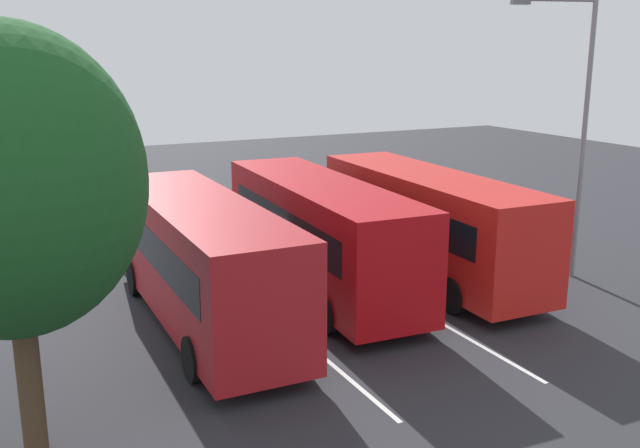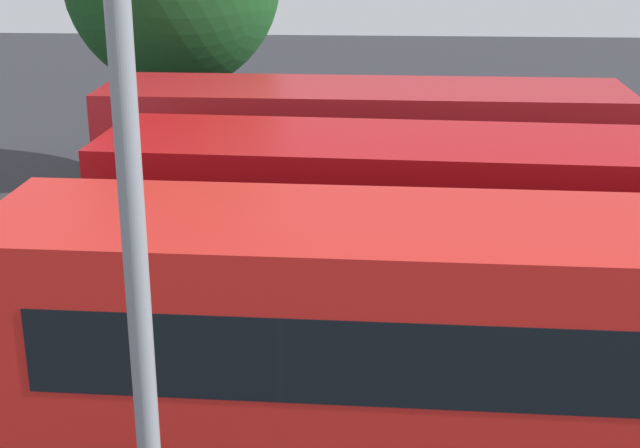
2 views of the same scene
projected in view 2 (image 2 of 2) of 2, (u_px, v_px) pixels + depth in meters
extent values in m
plane|color=#2B2B30|center=(403.00, 338.00, 14.98)|extent=(72.47, 72.47, 0.00)
cube|color=red|center=(423.00, 343.00, 10.66)|extent=(10.09, 2.83, 3.02)
cube|color=black|center=(423.00, 274.00, 11.69)|extent=(8.41, 0.35, 0.97)
cube|color=black|center=(427.00, 366.00, 9.39)|extent=(8.41, 0.35, 0.97)
cylinder|color=black|center=(181.00, 384.00, 12.49)|extent=(1.06, 0.31, 1.05)
cube|color=#B70C11|center=(430.00, 234.00, 14.17)|extent=(10.13, 3.03, 3.02)
cube|color=black|center=(431.00, 189.00, 15.20)|extent=(8.40, 0.52, 0.97)
cube|color=black|center=(432.00, 240.00, 12.90)|extent=(8.40, 0.52, 0.97)
cylinder|color=black|center=(619.00, 293.00, 15.41)|extent=(1.07, 0.33, 1.05)
cylinder|color=black|center=(242.00, 277.00, 16.06)|extent=(1.07, 0.33, 1.05)
cylinder|color=black|center=(212.00, 338.00, 13.81)|extent=(1.07, 0.33, 1.05)
cube|color=#AD191E|center=(362.00, 163.00, 18.06)|extent=(10.05, 2.66, 3.02)
cube|color=black|center=(625.00, 126.00, 17.46)|extent=(0.15, 2.21, 1.27)
cube|color=black|center=(364.00, 130.00, 19.09)|extent=(8.41, 0.21, 0.97)
cube|color=black|center=(361.00, 162.00, 16.79)|extent=(8.41, 0.21, 0.97)
cube|color=black|center=(629.00, 100.00, 17.29)|extent=(0.13, 2.01, 0.32)
cube|color=black|center=(615.00, 231.00, 18.15)|extent=(0.14, 2.31, 0.36)
cylinder|color=black|center=(515.00, 213.00, 19.42)|extent=(1.06, 0.30, 1.05)
cylinder|color=black|center=(532.00, 253.00, 17.16)|extent=(1.06, 0.30, 1.05)
cylinder|color=black|center=(214.00, 206.00, 19.84)|extent=(1.06, 0.30, 1.05)
cylinder|color=black|center=(192.00, 245.00, 17.59)|extent=(1.06, 0.30, 1.05)
cylinder|color=gray|center=(137.00, 285.00, 5.91)|extent=(0.16, 0.16, 8.76)
cylinder|color=#4C3823|center=(179.00, 122.00, 22.83)|extent=(0.44, 0.44, 3.15)
cube|color=silver|center=(407.00, 398.00, 13.16)|extent=(15.15, 0.21, 0.01)
cube|color=silver|center=(400.00, 291.00, 16.80)|extent=(15.15, 0.21, 0.01)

